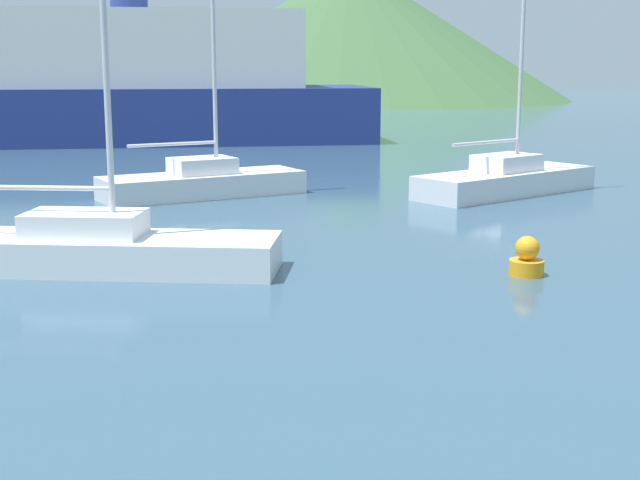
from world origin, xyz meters
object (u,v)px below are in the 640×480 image
(sailboat_middle, at_px, (506,177))
(sailboat_outer, at_px, (203,180))
(ferry_distant, at_px, (132,85))
(buoy_marker, at_px, (527,259))
(sailboat_inner, at_px, (86,247))

(sailboat_middle, xyz_separation_m, sailboat_outer, (-8.64, 2.35, -0.01))
(sailboat_middle, height_order, sailboat_outer, sailboat_outer)
(sailboat_outer, distance_m, ferry_distant, 19.38)
(sailboat_outer, xyz_separation_m, ferry_distant, (0.20, 19.24, 2.27))
(sailboat_middle, height_order, buoy_marker, sailboat_middle)
(sailboat_middle, bearing_deg, buoy_marker, -138.33)
(sailboat_inner, bearing_deg, buoy_marker, 1.55)
(sailboat_middle, height_order, ferry_distant, sailboat_middle)
(sailboat_inner, relative_size, sailboat_outer, 0.80)
(sailboat_middle, bearing_deg, sailboat_inner, -174.11)
(ferry_distant, bearing_deg, sailboat_outer, -80.90)
(buoy_marker, bearing_deg, sailboat_inner, 158.89)
(sailboat_middle, xyz_separation_m, buoy_marker, (-4.82, -9.22, -0.20))
(ferry_distant, relative_size, buoy_marker, 32.90)
(sailboat_middle, distance_m, ferry_distant, 23.30)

